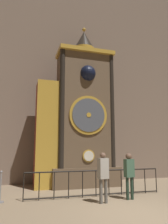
# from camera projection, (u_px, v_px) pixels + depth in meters

# --- Properties ---
(ground_plane) EXTENTS (28.00, 28.00, 0.00)m
(ground_plane) POSITION_uv_depth(u_px,v_px,m) (142.00, 215.00, 6.09)
(ground_plane) COLOR #847056
(cathedral_back_wall) EXTENTS (24.00, 0.32, 12.48)m
(cathedral_back_wall) POSITION_uv_depth(u_px,v_px,m) (79.00, 74.00, 13.09)
(cathedral_back_wall) COLOR #7A6656
(cathedral_back_wall) RESTS_ON ground_plane
(clock_tower) EXTENTS (4.11, 1.84, 8.36)m
(clock_tower) POSITION_uv_depth(u_px,v_px,m) (78.00, 116.00, 11.11)
(clock_tower) COLOR brown
(clock_tower) RESTS_ON ground_plane
(railing_fence) EXTENTS (5.43, 0.05, 0.99)m
(railing_fence) POSITION_uv_depth(u_px,v_px,m) (96.00, 182.00, 8.41)
(railing_fence) COLOR black
(railing_fence) RESTS_ON ground_plane
(visitor_near) EXTENTS (0.37, 0.28, 1.68)m
(visitor_near) POSITION_uv_depth(u_px,v_px,m) (103.00, 173.00, 7.45)
(visitor_near) COLOR #58554F
(visitor_near) RESTS_ON ground_plane
(visitor_far) EXTENTS (0.36, 0.26, 1.64)m
(visitor_far) POSITION_uv_depth(u_px,v_px,m) (129.00, 171.00, 7.99)
(visitor_far) COLOR #213427
(visitor_far) RESTS_ON ground_plane
(stanchion_post) EXTENTS (0.28, 0.28, 1.06)m
(stanchion_post) POSITION_uv_depth(u_px,v_px,m) (0.00, 192.00, 7.45)
(stanchion_post) COLOR gray
(stanchion_post) RESTS_ON ground_plane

